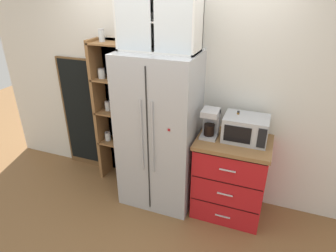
{
  "coord_description": "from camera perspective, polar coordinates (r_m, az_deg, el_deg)",
  "views": [
    {
      "loc": [
        1.11,
        -2.61,
        2.35
      ],
      "look_at": [
        0.1,
        0.04,
        0.97
      ],
      "focal_mm": 30.91,
      "sensor_mm": 36.0,
      "label": 1
    }
  ],
  "objects": [
    {
      "name": "ground_plane",
      "position": [
        3.68,
        -1.71,
        -13.75
      ],
      "size": [
        10.58,
        10.58,
        0.0
      ],
      "primitive_type": "plane",
      "color": "brown"
    },
    {
      "name": "wall_back_cream",
      "position": [
        3.38,
        0.61,
        7.4
      ],
      "size": [
        4.89,
        0.1,
        2.55
      ],
      "primitive_type": "cube",
      "color": "silver",
      "rests_on": "ground"
    },
    {
      "name": "refrigerator",
      "position": [
        3.22,
        -1.66,
        -1.14
      ],
      "size": [
        0.82,
        0.65,
        1.77
      ],
      "color": "#ADAFB5",
      "rests_on": "ground"
    },
    {
      "name": "pantry_shelf_column",
      "position": [
        3.67,
        -10.07,
        3.06
      ],
      "size": [
        0.49,
        0.3,
        1.92
      ],
      "color": "brown",
      "rests_on": "ground"
    },
    {
      "name": "counter_cabinet",
      "position": [
        3.29,
        12.13,
        -9.78
      ],
      "size": [
        0.76,
        0.59,
        0.92
      ],
      "color": "red",
      "rests_on": "ground"
    },
    {
      "name": "microwave",
      "position": [
        3.03,
        15.06,
        -0.49
      ],
      "size": [
        0.44,
        0.33,
        0.26
      ],
      "color": "#ADAFB5",
      "rests_on": "counter_cabinet"
    },
    {
      "name": "coffee_maker",
      "position": [
        3.02,
        8.36,
        0.67
      ],
      "size": [
        0.17,
        0.2,
        0.31
      ],
      "color": "#B7B7BC",
      "rests_on": "counter_cabinet"
    },
    {
      "name": "mug_navy",
      "position": [
        3.03,
        13.04,
        -2.0
      ],
      "size": [
        0.11,
        0.08,
        0.09
      ],
      "color": "navy",
      "rests_on": "counter_cabinet"
    },
    {
      "name": "bottle_amber",
      "position": [
        3.07,
        13.41,
        0.06
      ],
      "size": [
        0.06,
        0.06,
        0.29
      ],
      "color": "brown",
      "rests_on": "counter_cabinet"
    },
    {
      "name": "upper_cabinet",
      "position": [
        2.92,
        -1.61,
        20.04
      ],
      "size": [
        0.79,
        0.32,
        0.56
      ],
      "color": "silver",
      "rests_on": "refrigerator"
    },
    {
      "name": "chalkboard_menu",
      "position": [
        4.08,
        -16.44,
        2.14
      ],
      "size": [
        0.6,
        0.04,
        1.55
      ],
      "color": "brown",
      "rests_on": "ground"
    }
  ]
}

